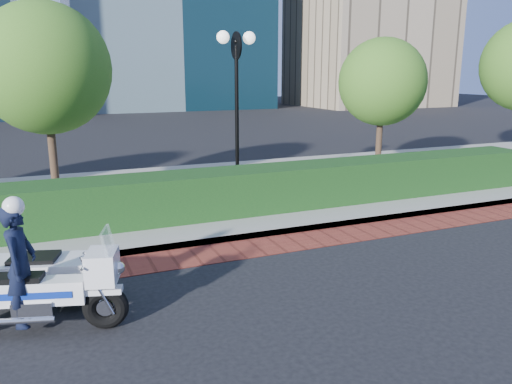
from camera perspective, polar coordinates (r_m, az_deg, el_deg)
name	(u,v)px	position (r m, az deg, el deg)	size (l,w,h in m)	color
ground	(292,275)	(8.57, 4.11, -9.48)	(120.00, 120.00, 0.00)	black
brick_strip	(257,247)	(9.84, 0.13, -6.33)	(60.00, 1.00, 0.01)	maroon
sidewalk	(194,194)	(13.90, -7.15, -0.22)	(60.00, 8.00, 0.15)	gray
hedge_main	(222,192)	(11.54, -3.95, -0.04)	(18.00, 1.20, 1.00)	black
lamppost	(237,88)	(13.07, -2.23, 11.79)	(1.02, 0.70, 4.21)	black
tree_b	(45,69)	(13.52, -22.99, 12.84)	(3.20, 3.20, 4.89)	#332319
tree_c	(382,82)	(16.89, 14.24, 12.08)	(2.80, 2.80, 4.30)	#332319
police_motorcycle	(38,277)	(7.48, -23.64, -8.92)	(2.24, 1.94, 1.85)	black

